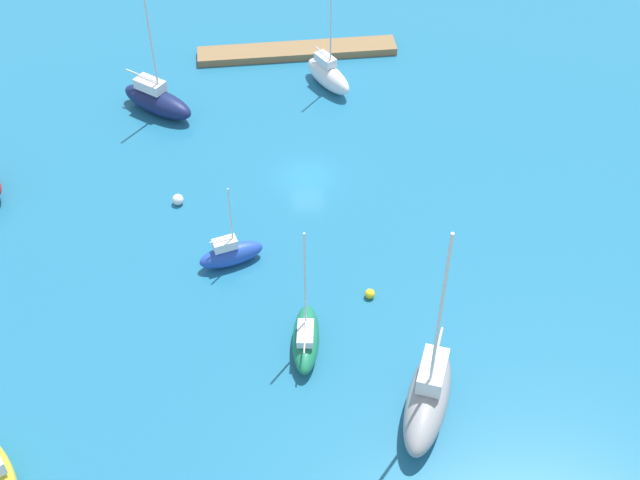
# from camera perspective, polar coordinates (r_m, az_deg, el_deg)

# --- Properties ---
(water) EXTENTS (160.00, 160.00, 0.00)m
(water) POSITION_cam_1_polar(r_m,az_deg,el_deg) (65.45, -0.87, 4.30)
(water) COLOR #1E668C
(water) RESTS_ON ground
(pier_dock) EXTENTS (18.24, 2.52, 0.68)m
(pier_dock) POSITION_cam_1_polar(r_m,az_deg,el_deg) (79.47, -1.56, 12.66)
(pier_dock) COLOR olive
(pier_dock) RESTS_ON ground
(sailboat_navy_center_basin) EXTENTS (6.81, 6.19, 12.92)m
(sailboat_navy_center_basin) POSITION_cam_1_polar(r_m,az_deg,el_deg) (72.73, -10.96, 9.29)
(sailboat_navy_center_basin) COLOR #141E4C
(sailboat_navy_center_basin) RESTS_ON water
(sailboat_green_east_end) EXTENTS (2.40, 5.57, 9.80)m
(sailboat_green_east_end) POSITION_cam_1_polar(r_m,az_deg,el_deg) (53.00, -0.97, -6.66)
(sailboat_green_east_end) COLOR #19724C
(sailboat_green_east_end) RESTS_ON water
(sailboat_white_along_channel) EXTENTS (4.21, 5.79, 11.22)m
(sailboat_white_along_channel) POSITION_cam_1_polar(r_m,az_deg,el_deg) (74.54, 0.55, 11.11)
(sailboat_white_along_channel) COLOR white
(sailboat_white_along_channel) RESTS_ON water
(sailboat_gray_lone_south) EXTENTS (5.19, 8.10, 15.13)m
(sailboat_gray_lone_south) POSITION_cam_1_polar(r_m,az_deg,el_deg) (50.01, 7.32, -10.45)
(sailboat_gray_lone_south) COLOR gray
(sailboat_gray_lone_south) RESTS_ON water
(sailboat_blue_lone_north) EXTENTS (4.76, 2.60, 6.75)m
(sailboat_blue_lone_north) POSITION_cam_1_polar(r_m,az_deg,el_deg) (58.31, -6.06, -0.92)
(sailboat_blue_lone_north) COLOR #2347B2
(sailboat_blue_lone_north) RESTS_ON water
(mooring_buoy_white) EXTENTS (0.85, 0.85, 0.85)m
(mooring_buoy_white) POSITION_cam_1_polar(r_m,az_deg,el_deg) (63.69, -9.59, 2.72)
(mooring_buoy_white) COLOR white
(mooring_buoy_white) RESTS_ON water
(mooring_buoy_yellow) EXTENTS (0.68, 0.68, 0.68)m
(mooring_buoy_yellow) POSITION_cam_1_polar(r_m,az_deg,el_deg) (56.33, 3.39, -3.65)
(mooring_buoy_yellow) COLOR yellow
(mooring_buoy_yellow) RESTS_ON water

